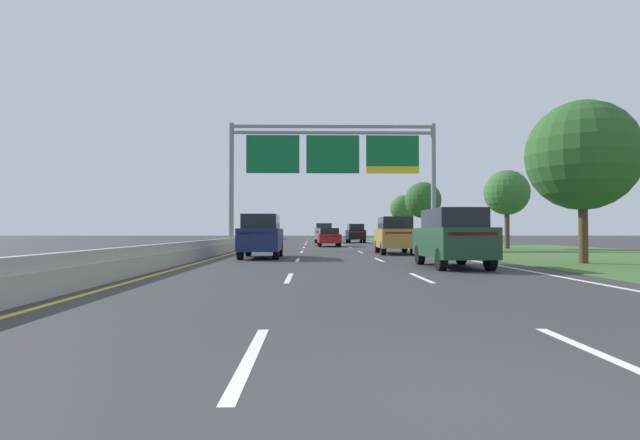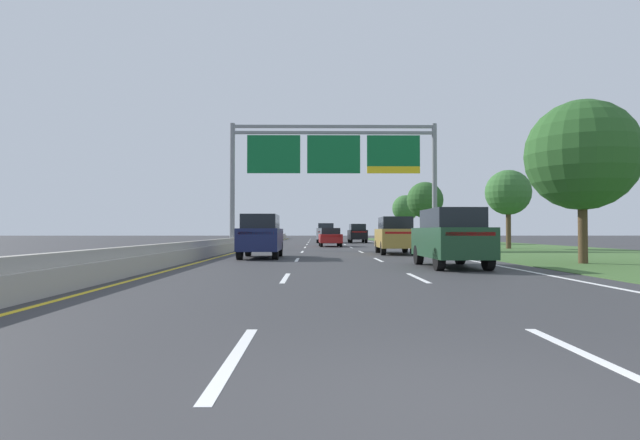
{
  "view_description": "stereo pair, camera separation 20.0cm",
  "coord_description": "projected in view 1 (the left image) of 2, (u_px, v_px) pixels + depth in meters",
  "views": [
    {
      "loc": [
        -1.21,
        -3.84,
        1.31
      ],
      "look_at": [
        -0.77,
        24.37,
        1.92
      ],
      "focal_mm": 28.83,
      "sensor_mm": 36.0,
      "label": 1
    },
    {
      "loc": [
        -1.01,
        -3.84,
        1.31
      ],
      "look_at": [
        -0.77,
        24.37,
        1.92
      ],
      "focal_mm": 28.83,
      "sensor_mm": 36.0,
      "label": 2
    }
  ],
  "objects": [
    {
      "name": "car_gold_right_lane_suv",
      "position": [
        394.0,
        235.0,
        29.44
      ],
      "size": [
        2.03,
        4.75,
        2.11
      ],
      "rotation": [
        0.0,
        0.0,
        1.54
      ],
      "color": "#A38438",
      "rests_on": "ground"
    },
    {
      "name": "roadside_tree_far",
      "position": [
        423.0,
        200.0,
        54.62
      ],
      "size": [
        3.85,
        3.85,
        6.54
      ],
      "color": "#4C3823",
      "rests_on": "ground"
    },
    {
      "name": "ground_plane",
      "position": [
        328.0,
        248.0,
        38.81
      ],
      "size": [
        220.0,
        220.0,
        0.0
      ],
      "primitive_type": "plane",
      "color": "#333335"
    },
    {
      "name": "median_barrier_concrete",
      "position": [
        241.0,
        244.0,
        38.72
      ],
      "size": [
        0.6,
        110.0,
        0.85
      ],
      "color": "#A8A399",
      "rests_on": "ground"
    },
    {
      "name": "car_red_centre_lane_sedan",
      "position": [
        329.0,
        237.0,
        43.73
      ],
      "size": [
        1.95,
        4.45,
        1.57
      ],
      "rotation": [
        0.0,
        0.0,
        1.6
      ],
      "color": "maroon",
      "rests_on": "ground"
    },
    {
      "name": "car_darkgreen_right_lane_suv",
      "position": [
        452.0,
        237.0,
        18.58
      ],
      "size": [
        1.96,
        4.72,
        2.11
      ],
      "rotation": [
        0.0,
        0.0,
        1.58
      ],
      "color": "#193D23",
      "rests_on": "ground"
    },
    {
      "name": "roadside_tree_near",
      "position": [
        582.0,
        156.0,
        20.66
      ],
      "size": [
        4.42,
        4.42,
        6.57
      ],
      "color": "#4C3823",
      "rests_on": "ground"
    },
    {
      "name": "car_black_right_lane_suv",
      "position": [
        355.0,
        233.0,
        57.95
      ],
      "size": [
        1.96,
        4.72,
        2.11
      ],
      "rotation": [
        0.0,
        0.0,
        1.58
      ],
      "color": "black",
      "rests_on": "ground"
    },
    {
      "name": "roadside_tree_mid",
      "position": [
        507.0,
        193.0,
        38.05
      ],
      "size": [
        3.33,
        3.33,
        5.85
      ],
      "color": "#4C3823",
      "rests_on": "ground"
    },
    {
      "name": "lane_striping",
      "position": [
        328.0,
        249.0,
        38.36
      ],
      "size": [
        11.96,
        106.0,
        0.01
      ],
      "color": "white",
      "rests_on": "ground"
    },
    {
      "name": "overhead_sign_gantry",
      "position": [
        333.0,
        160.0,
        37.19
      ],
      "size": [
        15.06,
        0.42,
        9.15
      ],
      "color": "gray",
      "rests_on": "ground"
    },
    {
      "name": "roadside_tree_distant",
      "position": [
        403.0,
        208.0,
        71.24
      ],
      "size": [
        3.64,
        3.64,
        6.31
      ],
      "color": "#4C3823",
      "rests_on": "ground"
    },
    {
      "name": "car_navy_left_lane_suv",
      "position": [
        261.0,
        235.0,
        25.04
      ],
      "size": [
        1.93,
        4.71,
        2.11
      ],
      "rotation": [
        0.0,
        0.0,
        1.58
      ],
      "color": "#161E47",
      "rests_on": "ground"
    },
    {
      "name": "grass_verge_right",
      "position": [
        511.0,
        248.0,
        39.04
      ],
      "size": [
        14.0,
        110.0,
        0.02
      ],
      "primitive_type": "cube",
      "color": "#3D602D",
      "rests_on": "ground"
    },
    {
      "name": "pickup_truck_white",
      "position": [
        324.0,
        233.0,
        57.61
      ],
      "size": [
        2.15,
        5.45,
        2.2
      ],
      "rotation": [
        0.0,
        0.0,
        1.54
      ],
      "color": "silver",
      "rests_on": "ground"
    }
  ]
}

